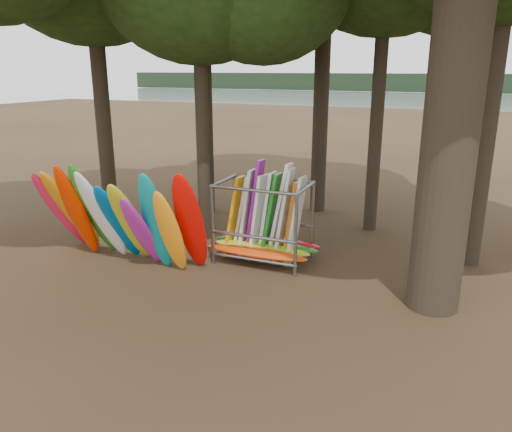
% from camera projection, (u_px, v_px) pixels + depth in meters
% --- Properties ---
extents(ground, '(120.00, 120.00, 0.00)m').
position_uv_depth(ground, '(218.00, 281.00, 12.90)').
color(ground, '#47331E').
rests_on(ground, ground).
extents(lake, '(160.00, 160.00, 0.00)m').
position_uv_depth(lake, '(424.00, 109.00, 65.90)').
color(lake, gray).
rests_on(lake, ground).
extents(far_shore, '(160.00, 4.00, 4.00)m').
position_uv_depth(far_shore, '(445.00, 83.00, 109.49)').
color(far_shore, black).
rests_on(far_shore, ground).
extents(kayak_row, '(5.15, 2.22, 3.07)m').
position_uv_depth(kayak_row, '(114.00, 218.00, 13.72)').
color(kayak_row, '#E61A43').
rests_on(kayak_row, ground).
extents(storage_rack, '(3.15, 1.61, 2.86)m').
position_uv_depth(storage_rack, '(264.00, 225.00, 14.02)').
color(storage_rack, slate).
rests_on(storage_rack, ground).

